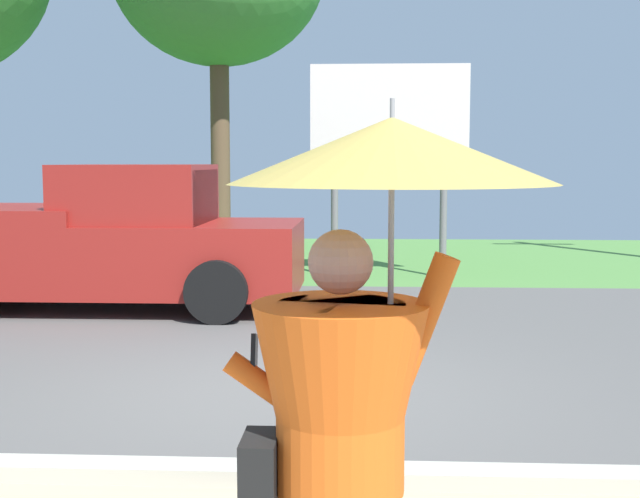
# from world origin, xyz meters

# --- Properties ---
(ground_plane) EXTENTS (40.00, 22.00, 0.20)m
(ground_plane) POSITION_xyz_m (0.00, 2.95, -0.05)
(ground_plane) COLOR #565451
(monk_pedestrian) EXTENTS (1.12, 1.09, 2.13)m
(monk_pedestrian) POSITION_xyz_m (0.72, -4.10, 1.14)
(monk_pedestrian) COLOR #E55B19
(monk_pedestrian) RESTS_ON ground_plane
(pickup_truck) EXTENTS (5.20, 2.28, 1.88)m
(pickup_truck) POSITION_xyz_m (-2.66, 3.95, 0.87)
(pickup_truck) COLOR maroon
(pickup_truck) RESTS_ON ground_plane
(roadside_billboard) EXTENTS (2.60, 0.12, 3.50)m
(roadside_billboard) POSITION_xyz_m (1.16, 7.12, 2.55)
(roadside_billboard) COLOR slate
(roadside_billboard) RESTS_ON ground_plane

